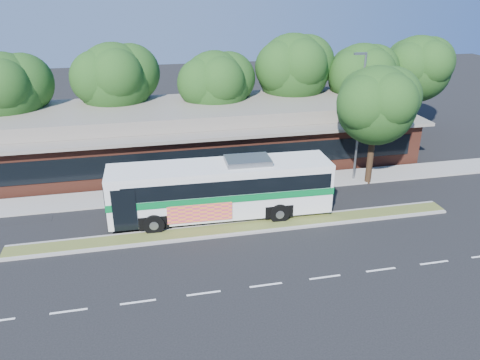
# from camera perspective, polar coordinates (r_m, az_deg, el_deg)

# --- Properties ---
(ground) EXTENTS (120.00, 120.00, 0.00)m
(ground) POSITION_cam_1_polar(r_m,az_deg,el_deg) (27.01, 0.36, -6.60)
(ground) COLOR black
(ground) RESTS_ON ground
(median_strip) EXTENTS (26.00, 1.10, 0.15)m
(median_strip) POSITION_cam_1_polar(r_m,az_deg,el_deg) (27.49, 0.09, -5.86)
(median_strip) COLOR #505B26
(median_strip) RESTS_ON ground
(sidewalk) EXTENTS (44.00, 2.60, 0.12)m
(sidewalk) POSITION_cam_1_polar(r_m,az_deg,el_deg) (32.58, -2.11, -1.02)
(sidewalk) COLOR gray
(sidewalk) RESTS_ON ground
(plaza_building) EXTENTS (33.20, 11.20, 4.45)m
(plaza_building) POSITION_cam_1_polar(r_m,az_deg,el_deg) (37.94, -3.96, 5.84)
(plaza_building) COLOR #5C291C
(plaza_building) RESTS_ON ground
(lamp_post) EXTENTS (0.93, 0.18, 9.07)m
(lamp_post) POSITION_cam_1_polar(r_m,az_deg,el_deg) (33.51, 14.35, 7.75)
(lamp_post) COLOR slate
(lamp_post) RESTS_ON ground
(tree_bg_a) EXTENTS (6.47, 5.80, 8.63)m
(tree_bg_a) POSITION_cam_1_polar(r_m,az_deg,el_deg) (39.87, -26.16, 9.96)
(tree_bg_a) COLOR black
(tree_bg_a) RESTS_ON ground
(tree_bg_b) EXTENTS (6.69, 6.00, 9.00)m
(tree_bg_b) POSITION_cam_1_polar(r_m,az_deg,el_deg) (39.70, -14.45, 11.93)
(tree_bg_b) COLOR black
(tree_bg_b) RESTS_ON ground
(tree_bg_c) EXTENTS (6.24, 5.60, 8.26)m
(tree_bg_c) POSITION_cam_1_polar(r_m,az_deg,el_deg) (39.35, -2.52, 11.71)
(tree_bg_c) COLOR black
(tree_bg_c) RESTS_ON ground
(tree_bg_d) EXTENTS (6.91, 6.20, 9.37)m
(tree_bg_d) POSITION_cam_1_polar(r_m,az_deg,el_deg) (41.91, 7.01, 13.43)
(tree_bg_d) COLOR black
(tree_bg_d) RESTS_ON ground
(tree_bg_e) EXTENTS (6.47, 5.80, 8.50)m
(tree_bg_e) POSITION_cam_1_polar(r_m,az_deg,el_deg) (43.44, 15.05, 12.26)
(tree_bg_e) COLOR black
(tree_bg_e) RESTS_ON ground
(tree_bg_f) EXTENTS (6.69, 6.00, 8.92)m
(tree_bg_f) POSITION_cam_1_polar(r_m,az_deg,el_deg) (47.23, 21.23, 12.73)
(tree_bg_f) COLOR black
(tree_bg_f) RESTS_ON ground
(transit_bus) EXTENTS (13.40, 3.41, 3.74)m
(transit_bus) POSITION_cam_1_polar(r_m,az_deg,el_deg) (28.04, -2.25, -0.69)
(transit_bus) COLOR silver
(transit_bus) RESTS_ON ground
(sedan) EXTENTS (5.24, 2.47, 1.48)m
(sedan) POSITION_cam_1_polar(r_m,az_deg,el_deg) (35.79, -23.18, 0.49)
(sedan) COLOR #B0B4B8
(sedan) RESTS_ON ground
(sidewalk_tree) EXTENTS (5.94, 5.32, 8.32)m
(sidewalk_tree) POSITION_cam_1_polar(r_m,az_deg,el_deg) (33.36, 16.80, 8.97)
(sidewalk_tree) COLOR black
(sidewalk_tree) RESTS_ON ground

